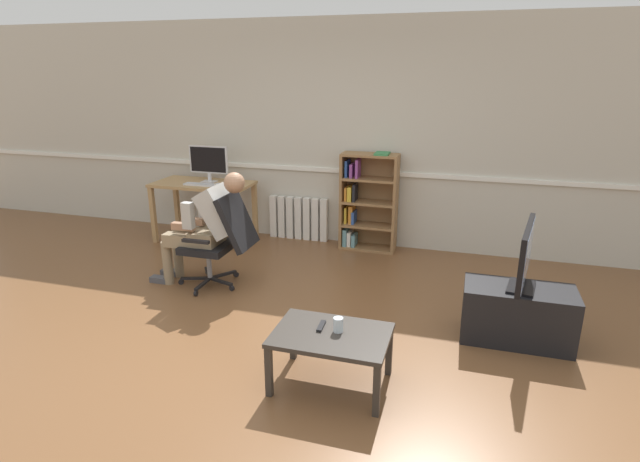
# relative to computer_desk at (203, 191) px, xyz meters

# --- Properties ---
(ground_plane) EXTENTS (18.00, 18.00, 0.00)m
(ground_plane) POSITION_rel_computer_desk_xyz_m (1.78, -2.15, -0.65)
(ground_plane) COLOR brown
(back_wall) EXTENTS (12.00, 0.13, 2.70)m
(back_wall) POSITION_rel_computer_desk_xyz_m (1.78, 0.50, 0.70)
(back_wall) COLOR beige
(back_wall) RESTS_ON ground_plane
(computer_desk) EXTENTS (1.23, 0.62, 0.76)m
(computer_desk) POSITION_rel_computer_desk_xyz_m (0.00, 0.00, 0.00)
(computer_desk) COLOR tan
(computer_desk) RESTS_ON ground_plane
(imac_monitor) EXTENTS (0.52, 0.14, 0.45)m
(imac_monitor) POSITION_rel_computer_desk_xyz_m (0.06, 0.08, 0.37)
(imac_monitor) COLOR silver
(imac_monitor) RESTS_ON computer_desk
(keyboard) EXTENTS (0.40, 0.12, 0.02)m
(keyboard) POSITION_rel_computer_desk_xyz_m (0.04, -0.14, 0.12)
(keyboard) COLOR silver
(keyboard) RESTS_ON computer_desk
(computer_mouse) EXTENTS (0.06, 0.10, 0.03)m
(computer_mouse) POSITION_rel_computer_desk_xyz_m (0.28, -0.12, 0.13)
(computer_mouse) COLOR white
(computer_mouse) RESTS_ON computer_desk
(bookshelf) EXTENTS (0.67, 0.29, 1.20)m
(bookshelf) POSITION_rel_computer_desk_xyz_m (2.03, 0.29, -0.07)
(bookshelf) COLOR olive
(bookshelf) RESTS_ON ground_plane
(radiator) EXTENTS (0.77, 0.08, 0.55)m
(radiator) POSITION_rel_computer_desk_xyz_m (1.14, 0.39, -0.37)
(radiator) COLOR white
(radiator) RESTS_ON ground_plane
(office_chair) EXTENTS (0.80, 0.61, 0.97)m
(office_chair) POSITION_rel_computer_desk_xyz_m (0.89, -1.26, -0.12)
(office_chair) COLOR black
(office_chair) RESTS_ON ground_plane
(person_seated) EXTENTS (1.06, 0.40, 1.19)m
(person_seated) POSITION_rel_computer_desk_xyz_m (0.73, -1.26, -0.00)
(person_seated) COLOR #937F60
(person_seated) RESTS_ON ground_plane
(tv_stand) EXTENTS (0.86, 0.43, 0.46)m
(tv_stand) POSITION_rel_computer_desk_xyz_m (3.67, -1.54, -0.42)
(tv_stand) COLOR black
(tv_stand) RESTS_ON ground_plane
(tv_screen) EXTENTS (0.25, 0.78, 0.52)m
(tv_screen) POSITION_rel_computer_desk_xyz_m (3.68, -1.55, 0.09)
(tv_screen) COLOR black
(tv_screen) RESTS_ON tv_stand
(coffee_table) EXTENTS (0.79, 0.55, 0.40)m
(coffee_table) POSITION_rel_computer_desk_xyz_m (2.39, -2.57, -0.29)
(coffee_table) COLOR #332D28
(coffee_table) RESTS_ON ground_plane
(drinking_glass) EXTENTS (0.07, 0.07, 0.10)m
(drinking_glass) POSITION_rel_computer_desk_xyz_m (2.43, -2.53, -0.19)
(drinking_glass) COLOR silver
(drinking_glass) RESTS_ON coffee_table
(spare_remote) EXTENTS (0.04, 0.15, 0.02)m
(spare_remote) POSITION_rel_computer_desk_xyz_m (2.30, -2.51, -0.23)
(spare_remote) COLOR black
(spare_remote) RESTS_ON coffee_table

